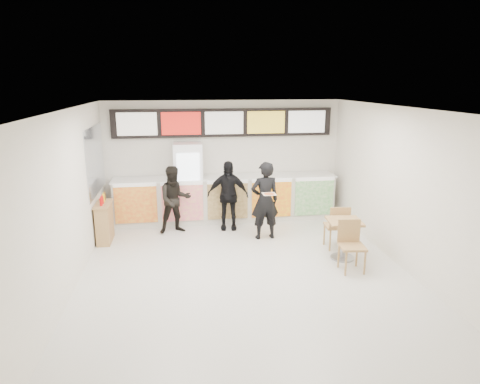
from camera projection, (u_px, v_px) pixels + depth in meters
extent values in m
plane|color=beige|center=(245.00, 271.00, 8.01)|extent=(7.00, 7.00, 0.00)
plane|color=white|center=(245.00, 108.00, 7.26)|extent=(7.00, 7.00, 0.00)
plane|color=silver|center=(224.00, 160.00, 10.99)|extent=(6.00, 0.00, 6.00)
plane|color=silver|center=(70.00, 200.00, 7.21)|extent=(0.00, 7.00, 7.00)
plane|color=silver|center=(402.00, 188.00, 8.05)|extent=(0.00, 7.00, 7.00)
cube|color=silver|center=(226.00, 199.00, 10.84)|extent=(5.50, 0.70, 1.10)
cube|color=silver|center=(226.00, 177.00, 10.70)|extent=(5.56, 0.76, 0.04)
cube|color=red|center=(136.00, 205.00, 10.16)|extent=(0.99, 0.02, 0.90)
cube|color=#E6337E|center=(182.00, 203.00, 10.31)|extent=(0.99, 0.02, 0.90)
cube|color=brown|center=(228.00, 201.00, 10.46)|extent=(0.99, 0.02, 0.90)
cube|color=yellow|center=(272.00, 199.00, 10.62)|extent=(0.99, 0.02, 0.90)
cube|color=#228A29|center=(314.00, 198.00, 10.77)|extent=(0.99, 0.02, 0.90)
cube|color=black|center=(224.00, 123.00, 10.67)|extent=(5.50, 0.12, 0.70)
cube|color=silver|center=(137.00, 124.00, 10.31)|extent=(0.95, 0.02, 0.55)
cube|color=red|center=(181.00, 123.00, 10.46)|extent=(0.95, 0.02, 0.55)
cube|color=silver|center=(224.00, 123.00, 10.60)|extent=(0.95, 0.02, 0.55)
cube|color=gold|center=(266.00, 122.00, 10.75)|extent=(0.95, 0.02, 0.55)
cube|color=silver|center=(307.00, 122.00, 10.90)|extent=(0.95, 0.02, 0.55)
cube|color=white|center=(188.00, 183.00, 10.62)|extent=(0.70, 0.65, 2.00)
cube|color=white|center=(189.00, 184.00, 10.28)|extent=(0.54, 0.02, 1.50)
cylinder|color=green|center=(181.00, 208.00, 10.44)|extent=(0.07, 0.07, 0.22)
cylinder|color=orange|center=(187.00, 208.00, 10.46)|extent=(0.07, 0.07, 0.22)
cylinder|color=red|center=(192.00, 208.00, 10.48)|extent=(0.07, 0.07, 0.22)
cylinder|color=blue|center=(198.00, 207.00, 10.50)|extent=(0.07, 0.07, 0.22)
cylinder|color=orange|center=(180.00, 193.00, 10.34)|extent=(0.07, 0.07, 0.22)
cylinder|color=red|center=(186.00, 193.00, 10.36)|extent=(0.07, 0.07, 0.22)
cylinder|color=blue|center=(192.00, 193.00, 10.38)|extent=(0.07, 0.07, 0.22)
cylinder|color=green|center=(198.00, 192.00, 10.40)|extent=(0.07, 0.07, 0.22)
cylinder|color=red|center=(180.00, 178.00, 10.25)|extent=(0.07, 0.07, 0.22)
cylinder|color=blue|center=(186.00, 177.00, 10.27)|extent=(0.07, 0.07, 0.22)
cylinder|color=green|center=(191.00, 177.00, 10.29)|extent=(0.07, 0.07, 0.22)
cylinder|color=orange|center=(197.00, 177.00, 10.31)|extent=(0.07, 0.07, 0.22)
cylinder|color=blue|center=(179.00, 162.00, 10.15)|extent=(0.07, 0.07, 0.22)
cylinder|color=green|center=(185.00, 162.00, 10.17)|extent=(0.07, 0.07, 0.22)
cylinder|color=orange|center=(191.00, 162.00, 10.19)|extent=(0.07, 0.07, 0.22)
cylinder|color=red|center=(197.00, 162.00, 10.21)|extent=(0.07, 0.07, 0.22)
cube|color=#B2B7BF|center=(95.00, 160.00, 9.50)|extent=(0.01, 2.00, 1.50)
imported|color=black|center=(265.00, 201.00, 9.49)|extent=(0.68, 0.49, 1.76)
imported|color=black|center=(175.00, 200.00, 9.90)|extent=(0.88, 0.75, 1.58)
imported|color=black|center=(228.00, 195.00, 10.13)|extent=(1.01, 0.52, 1.66)
cube|color=beige|center=(269.00, 194.00, 8.99)|extent=(0.28, 0.28, 0.01)
cone|color=#CC7233|center=(269.00, 194.00, 8.99)|extent=(0.36, 0.36, 0.02)
cube|color=tan|center=(344.00, 221.00, 8.40)|extent=(0.71, 0.71, 0.04)
cylinder|color=gray|center=(343.00, 240.00, 8.50)|extent=(0.09, 0.09, 0.77)
cylinder|color=gray|center=(342.00, 257.00, 8.59)|extent=(0.47, 0.47, 0.03)
cube|color=tan|center=(352.00, 247.00, 7.90)|extent=(0.49, 0.49, 0.04)
cube|color=tan|center=(349.00, 231.00, 8.03)|extent=(0.43, 0.08, 0.45)
cube|color=tan|center=(336.00, 226.00, 9.04)|extent=(0.49, 0.49, 0.04)
cube|color=tan|center=(340.00, 218.00, 8.78)|extent=(0.43, 0.08, 0.45)
cube|color=tan|center=(105.00, 223.00, 9.41)|extent=(0.28, 0.75, 0.84)
cube|color=tan|center=(103.00, 204.00, 9.30)|extent=(0.32, 0.78, 0.04)
cylinder|color=red|center=(101.00, 202.00, 9.08)|extent=(0.06, 0.06, 0.17)
cylinder|color=red|center=(102.00, 200.00, 9.23)|extent=(0.06, 0.06, 0.17)
cylinder|color=yellow|center=(103.00, 198.00, 9.38)|extent=(0.06, 0.06, 0.17)
cylinder|color=brown|center=(105.00, 196.00, 9.53)|extent=(0.06, 0.06, 0.17)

